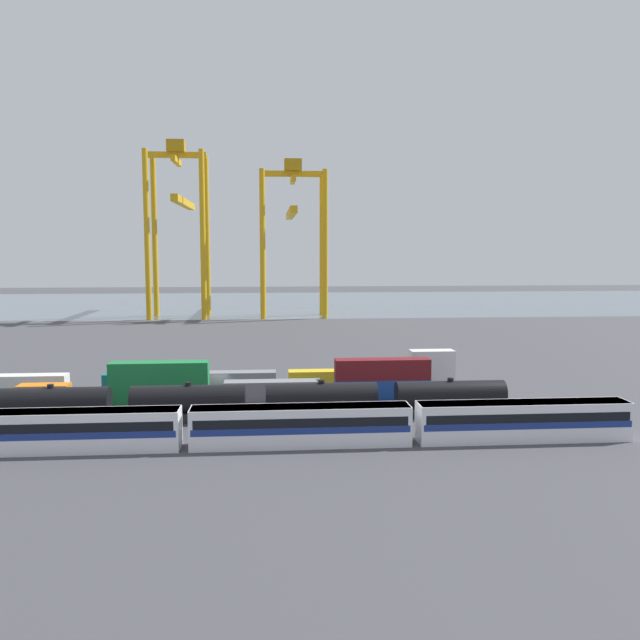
# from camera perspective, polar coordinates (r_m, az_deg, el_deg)

# --- Properties ---
(ground_plane) EXTENTS (420.00, 420.00, 0.00)m
(ground_plane) POSITION_cam_1_polar(r_m,az_deg,el_deg) (126.09, -7.57, -2.51)
(ground_plane) COLOR #424247
(harbour_water) EXTENTS (400.00, 110.00, 0.01)m
(harbour_water) POSITION_cam_1_polar(r_m,az_deg,el_deg) (232.55, -6.22, 1.50)
(harbour_water) COLOR slate
(harbour_water) RESTS_ON ground_plane
(passenger_train) EXTENTS (65.91, 3.14, 3.90)m
(passenger_train) POSITION_cam_1_polar(r_m,az_deg,el_deg) (63.70, -1.69, -9.14)
(passenger_train) COLOR silver
(passenger_train) RESTS_ON ground_plane
(freight_tank_row) EXTENTS (71.78, 2.98, 4.44)m
(freight_tank_row) POSITION_cam_1_polar(r_m,az_deg,el_deg) (73.76, -11.51, -7.16)
(freight_tank_row) COLOR #232326
(freight_tank_row) RESTS_ON ground_plane
(shipping_container_1) EXTENTS (6.04, 2.44, 2.60)m
(shipping_container_1) POSITION_cam_1_polar(r_m,az_deg,el_deg) (86.65, -23.15, -6.09)
(shipping_container_1) COLOR orange
(shipping_container_1) RESTS_ON ground_plane
(shipping_container_2) EXTENTS (12.10, 2.44, 2.60)m
(shipping_container_2) POSITION_cam_1_polar(r_m,az_deg,el_deg) (83.27, -13.94, -6.25)
(shipping_container_2) COLOR #197538
(shipping_container_2) RESTS_ON ground_plane
(shipping_container_3) EXTENTS (12.10, 2.44, 2.60)m
(shipping_container_3) POSITION_cam_1_polar(r_m,az_deg,el_deg) (82.75, -13.98, -4.49)
(shipping_container_3) COLOR #197538
(shipping_container_3) RESTS_ON shipping_container_2
(shipping_container_4) EXTENTS (12.10, 2.44, 2.60)m
(shipping_container_4) POSITION_cam_1_polar(r_m,az_deg,el_deg) (82.16, -4.21, -6.25)
(shipping_container_4) COLOR slate
(shipping_container_4) RESTS_ON ground_plane
(shipping_container_5) EXTENTS (12.10, 2.44, 2.60)m
(shipping_container_5) POSITION_cam_1_polar(r_m,az_deg,el_deg) (83.41, 5.50, -6.07)
(shipping_container_5) COLOR #1C4299
(shipping_container_5) RESTS_ON ground_plane
(shipping_container_6) EXTENTS (12.10, 2.44, 2.60)m
(shipping_container_6) POSITION_cam_1_polar(r_m,az_deg,el_deg) (82.90, 5.52, -4.32)
(shipping_container_6) COLOR maroon
(shipping_container_6) RESTS_ON shipping_container_5
(shipping_container_7) EXTENTS (12.10, 2.44, 2.60)m
(shipping_container_7) POSITION_cam_1_polar(r_m,az_deg,el_deg) (94.36, -24.92, -5.19)
(shipping_container_7) COLOR silver
(shipping_container_7) RESTS_ON ground_plane
(shipping_container_8) EXTENTS (6.04, 2.44, 2.60)m
(shipping_container_8) POSITION_cam_1_polar(r_m,az_deg,el_deg) (90.50, -16.65, -5.33)
(shipping_container_8) COLOR #146066
(shipping_container_8) RESTS_ON ground_plane
(shipping_container_9) EXTENTS (12.10, 2.44, 2.60)m
(shipping_container_9) POSITION_cam_1_polar(r_m,az_deg,el_deg) (88.64, -7.85, -5.37)
(shipping_container_9) COLOR slate
(shipping_container_9) RESTS_ON ground_plane
(shipping_container_10) EXTENTS (12.10, 2.44, 2.60)m
(shipping_container_10) POSITION_cam_1_polar(r_m,az_deg,el_deg) (88.92, 1.11, -5.27)
(shipping_container_10) COLOR gold
(shipping_container_10) RESTS_ON ground_plane
(shipping_container_11) EXTENTS (6.04, 2.44, 2.60)m
(shipping_container_11) POSITION_cam_1_polar(r_m,az_deg,el_deg) (91.31, 9.81, -5.06)
(shipping_container_11) COLOR silver
(shipping_container_11) RESTS_ON ground_plane
(shipping_container_12) EXTENTS (6.04, 2.44, 2.60)m
(shipping_container_12) POSITION_cam_1_polar(r_m,az_deg,el_deg) (90.85, 9.84, -3.45)
(shipping_container_12) COLOR silver
(shipping_container_12) RESTS_ON shipping_container_11
(gantry_crane_west) EXTENTS (16.40, 41.12, 48.84)m
(gantry_crane_west) POSITION_cam_1_polar(r_m,az_deg,el_deg) (188.66, -12.31, 9.15)
(gantry_crane_west) COLOR gold
(gantry_crane_west) RESTS_ON ground_plane
(gantry_crane_central) EXTENTS (18.79, 41.10, 44.04)m
(gantry_crane_central) POSITION_cam_1_polar(r_m,az_deg,el_deg) (187.34, -2.42, 8.54)
(gantry_crane_central) COLOR gold
(gantry_crane_central) RESTS_ON ground_plane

